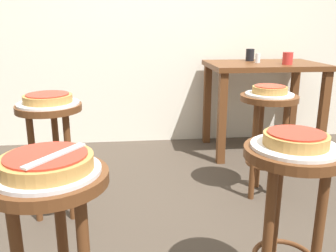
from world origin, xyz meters
The scene contains 18 objects.
ground_plane centered at (0.00, 0.00, 0.00)m, with size 6.00×6.00×0.00m, color #42382D.
stool_foreground centered at (-0.44, -0.65, 0.47)m, with size 0.34×0.34×0.65m.
serving_plate_foreground centered at (-0.44, -0.65, 0.65)m, with size 0.30×0.30×0.01m, color silver.
pizza_foreground centered at (-0.44, -0.65, 0.68)m, with size 0.26×0.26×0.05m.
stool_middle centered at (0.35, -0.52, 0.47)m, with size 0.34×0.34×0.65m.
serving_plate_middle centered at (0.35, -0.52, 0.65)m, with size 0.30×0.30×0.01m, color silver.
pizza_middle centered at (0.35, -0.52, 0.68)m, with size 0.22×0.22×0.05m.
stool_leftside centered at (-0.63, 0.29, 0.47)m, with size 0.34×0.34×0.65m.
serving_plate_leftside centered at (-0.63, 0.29, 0.65)m, with size 0.32×0.32×0.01m, color silver.
pizza_leftside centered at (-0.63, 0.29, 0.68)m, with size 0.25×0.25×0.05m.
stool_rear centered at (0.63, 0.41, 0.47)m, with size 0.34×0.34×0.65m.
serving_plate_rear centered at (0.63, 0.41, 0.65)m, with size 0.29×0.29×0.01m, color white.
pizza_rear centered at (0.63, 0.41, 0.68)m, with size 0.21×0.21×0.05m.
dining_table centered at (0.91, 1.24, 0.62)m, with size 0.92×0.63×0.75m.
cup_near_edge centered at (1.04, 1.09, 0.80)m, with size 0.08×0.08×0.10m, color red.
cup_far_edge centered at (0.84, 1.40, 0.80)m, with size 0.07×0.07×0.10m, color black.
condiment_shaker centered at (0.85, 1.23, 0.79)m, with size 0.04×0.04×0.08m, color white.
pizza_server_knife centered at (-0.41, -0.67, 0.71)m, with size 0.22×0.02×0.01m, color silver.
Camera 1 is at (-0.21, -1.63, 1.06)m, focal length 38.46 mm.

